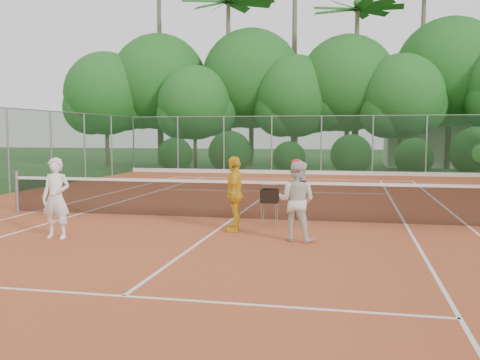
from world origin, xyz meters
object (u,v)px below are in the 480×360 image
at_px(player_white, 56,198).
at_px(ball_hopper, 270,197).
at_px(player_center_grp, 297,201).
at_px(player_yellow, 235,194).

relative_size(player_white, ball_hopper, 1.94).
bearing_deg(player_white, player_center_grp, 8.92).
distance_m(player_white, player_center_grp, 4.81).
bearing_deg(player_yellow, ball_hopper, 136.09).
bearing_deg(player_center_grp, player_white, -171.05).
xyz_separation_m(player_white, player_yellow, (3.33, 1.52, -0.00)).
height_order(player_white, ball_hopper, player_white).
relative_size(player_white, player_yellow, 1.00).
bearing_deg(player_white, player_yellow, 24.45).
distance_m(player_yellow, ball_hopper, 1.07).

